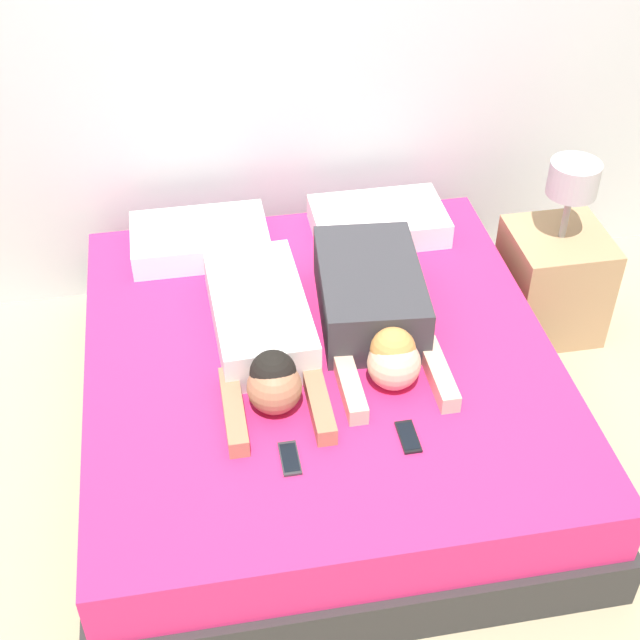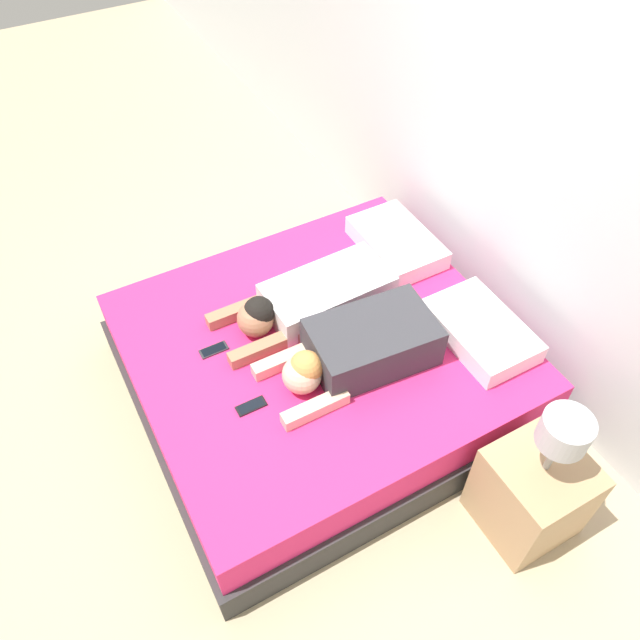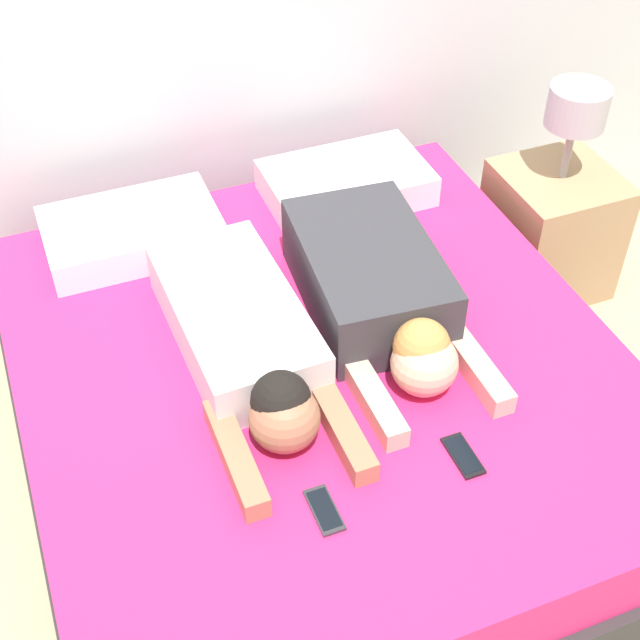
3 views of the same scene
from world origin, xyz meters
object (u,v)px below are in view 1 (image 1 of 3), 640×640
(pillow_head_right, at_px, (378,221))
(person_left, at_px, (263,332))
(person_right, at_px, (375,307))
(cell_phone_right, at_px, (408,437))
(bed, at_px, (320,393))
(nightstand, at_px, (554,275))
(pillow_head_left, at_px, (200,239))
(cell_phone_left, at_px, (290,458))

(pillow_head_right, relative_size, person_left, 0.58)
(person_right, bearing_deg, cell_phone_right, -91.18)
(person_left, xyz_separation_m, person_right, (0.44, 0.05, 0.02))
(person_left, bearing_deg, person_right, 5.85)
(bed, distance_m, cell_phone_right, 0.60)
(bed, xyz_separation_m, nightstand, (1.17, 0.50, 0.07))
(pillow_head_left, height_order, cell_phone_left, pillow_head_left)
(person_right, distance_m, nightstand, 1.06)
(person_right, bearing_deg, person_left, -174.15)
(bed, distance_m, pillow_head_right, 0.90)
(pillow_head_left, relative_size, person_right, 0.64)
(pillow_head_left, distance_m, cell_phone_left, 1.29)
(person_right, bearing_deg, cell_phone_left, -124.83)
(bed, xyz_separation_m, pillow_head_left, (-0.40, 0.75, 0.29))
(cell_phone_left, bearing_deg, person_right, 55.17)
(pillow_head_left, xyz_separation_m, nightstand, (1.57, -0.25, -0.22))
(cell_phone_left, bearing_deg, cell_phone_right, 3.38)
(bed, height_order, pillow_head_left, pillow_head_left)
(cell_phone_left, relative_size, cell_phone_right, 1.00)
(cell_phone_right, bearing_deg, person_right, 88.82)
(pillow_head_right, xyz_separation_m, cell_phone_right, (-0.18, -1.25, -0.05))
(pillow_head_right, height_order, cell_phone_right, pillow_head_right)
(pillow_head_right, bearing_deg, person_left, -131.01)
(pillow_head_left, height_order, person_right, person_right)
(nightstand, bearing_deg, bed, -157.03)
(pillow_head_left, relative_size, person_left, 0.58)
(pillow_head_left, height_order, pillow_head_right, same)
(cell_phone_left, bearing_deg, person_left, 91.36)
(bed, bearing_deg, nightstand, 22.97)
(pillow_head_left, xyz_separation_m, cell_phone_left, (0.20, -1.28, -0.05))
(cell_phone_right, bearing_deg, person_left, 128.22)
(pillow_head_left, distance_m, person_right, 0.92)
(pillow_head_right, xyz_separation_m, nightstand, (0.77, -0.25, -0.22))
(bed, bearing_deg, person_left, 168.45)
(bed, bearing_deg, pillow_head_left, 118.19)
(person_left, bearing_deg, nightstand, 18.15)
(bed, xyz_separation_m, person_left, (-0.21, 0.04, 0.32))
(pillow_head_left, height_order, nightstand, nightstand)
(bed, xyz_separation_m, cell_phone_left, (-0.20, -0.53, 0.24))
(bed, bearing_deg, pillow_head_right, 61.81)
(pillow_head_left, xyz_separation_m, person_left, (0.19, -0.71, 0.03))
(pillow_head_right, relative_size, cell_phone_left, 3.96)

